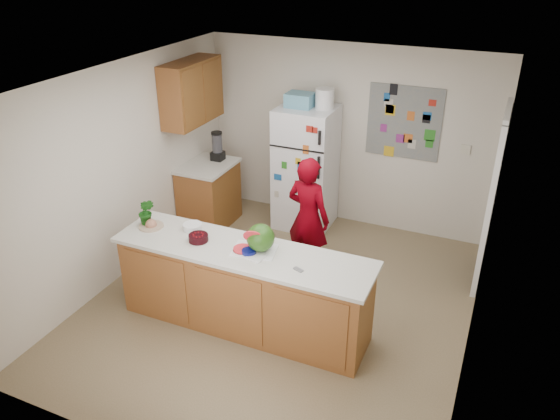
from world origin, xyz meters
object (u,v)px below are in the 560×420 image
at_px(person, 308,218).
at_px(cherry_bowl, 198,238).
at_px(watermelon, 261,238).
at_px(refrigerator, 306,168).

xyz_separation_m(person, cherry_bowl, (-0.73, -1.23, 0.20)).
xyz_separation_m(person, watermelon, (-0.06, -1.15, 0.32)).
bearing_deg(cherry_bowl, watermelon, 6.27).
bearing_deg(watermelon, cherry_bowl, -173.73).
xyz_separation_m(refrigerator, cherry_bowl, (-0.23, -2.40, 0.11)).
distance_m(refrigerator, cherry_bowl, 2.42).
xyz_separation_m(refrigerator, person, (0.49, -1.18, -0.10)).
relative_size(person, cherry_bowl, 7.51).
relative_size(person, watermelon, 5.41).
height_order(refrigerator, cherry_bowl, refrigerator).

